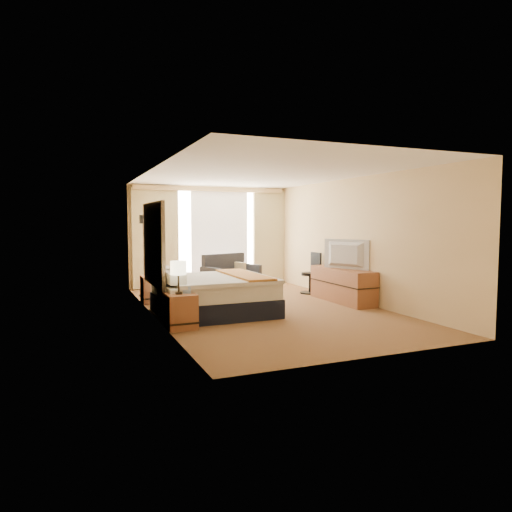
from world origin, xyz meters
name	(u,v)px	position (x,y,z in m)	size (l,w,h in m)	color
floor	(263,308)	(0.00, 0.00, 0.00)	(4.20, 7.00, 0.02)	#502216
ceiling	(263,174)	(0.00, 0.00, 2.60)	(4.20, 7.00, 0.02)	white
wall_back	(210,236)	(0.00, 3.50, 1.30)	(4.20, 0.02, 2.60)	beige
wall_front	(376,253)	(0.00, -3.50, 1.30)	(4.20, 0.02, 2.60)	beige
wall_left	(153,244)	(-2.10, 0.00, 1.30)	(0.02, 7.00, 2.60)	beige
wall_right	(354,240)	(2.10, 0.00, 1.30)	(0.02, 7.00, 2.60)	beige
headboard	(153,244)	(-2.06, 0.20, 1.28)	(0.06, 1.85, 1.50)	black
nightstand_left	(181,311)	(-1.87, -1.05, 0.28)	(0.45, 0.52, 0.55)	#985A37
nightstand_right	(153,289)	(-1.87, 1.45, 0.28)	(0.45, 0.52, 0.55)	#985A37
media_dresser	(342,285)	(1.83, 0.00, 0.35)	(0.50, 1.80, 0.70)	#985A37
window	(219,235)	(0.25, 3.47, 1.32)	(2.30, 0.02, 2.30)	white
curtains	(211,232)	(0.00, 3.39, 1.41)	(4.12, 0.19, 2.56)	beige
bed	(213,294)	(-1.06, -0.18, 0.36)	(2.01, 1.84, 0.98)	black
loveseat	(230,277)	(0.26, 2.61, 0.29)	(1.58, 1.21, 0.87)	#5C1D1A
floor_lamp	(144,239)	(-1.90, 2.33, 1.29)	(0.23, 0.23, 1.83)	black
desk_chair	(312,275)	(1.80, 1.24, 0.43)	(0.47, 0.47, 0.96)	black
lamp_left	(178,269)	(-1.91, -1.09, 0.95)	(0.25, 0.25, 0.52)	black
lamp_right	(152,253)	(-1.86, 1.50, 1.04)	(0.30, 0.30, 0.63)	black
tissue_box	(187,290)	(-1.75, -1.03, 0.61)	(0.12, 0.12, 0.11)	#9CBFF1
telephone	(155,275)	(-1.83, 1.38, 0.59)	(0.19, 0.15, 0.07)	black
television	(344,254)	(1.78, -0.11, 1.01)	(1.07, 0.14, 0.62)	black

